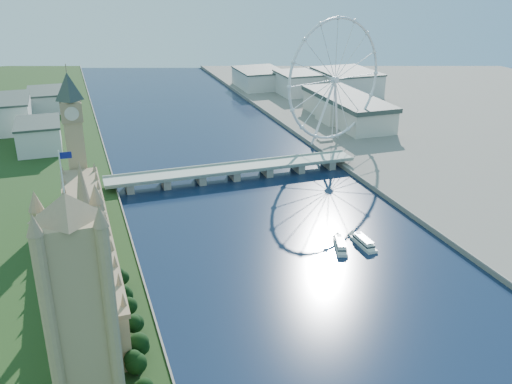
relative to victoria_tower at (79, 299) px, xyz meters
name	(u,v)px	position (x,y,z in m)	size (l,w,h in m)	color
tree_row	(144,376)	(22.00, 3.00, -45.80)	(8.80, 184.80, 20.17)	black
victoria_tower	(79,299)	(0.00, 0.00, 0.00)	(28.16, 28.16, 112.00)	tan
parliament_range	(89,247)	(7.00, 115.00, -36.01)	(24.00, 200.00, 70.00)	tan
big_ben	(73,123)	(7.00, 223.00, 12.08)	(20.02, 20.02, 110.00)	tan
westminster_bridge	(234,171)	(135.00, 245.00, -47.86)	(220.00, 22.00, 9.50)	gray
london_eye	(335,80)	(254.98, 300.08, 13.03)	(113.60, 39.12, 124.30)	silver
county_hall	(346,123)	(310.00, 375.00, -54.49)	(54.00, 144.00, 35.00)	beige
city_skyline	(205,94)	(174.22, 505.08, -37.53)	(505.00, 280.00, 32.00)	beige
tour_boat_near	(340,248)	(164.15, 97.23, -54.49)	(7.14, 28.03, 6.18)	silver
tour_boat_far	(363,245)	(180.52, 96.03, -54.49)	(7.28, 28.56, 6.30)	silver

